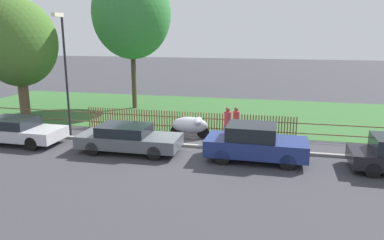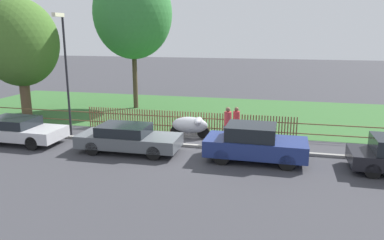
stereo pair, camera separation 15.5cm
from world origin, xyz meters
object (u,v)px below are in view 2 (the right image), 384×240
(parked_car_navy_estate, at_px, (254,143))
(pedestrian_by_lamp, at_px, (236,121))
(tree_nearest_kerb, at_px, (20,43))
(pedestrian_near_fence, at_px, (228,123))
(parked_car_black_saloon, at_px, (128,138))
(street_lamp, at_px, (65,61))
(covered_motorcycle, at_px, (191,125))
(tree_behind_motorcycle, at_px, (133,14))
(parked_car_silver_hatchback, at_px, (17,130))

(parked_car_navy_estate, relative_size, pedestrian_by_lamp, 2.57)
(tree_nearest_kerb, xyz_separation_m, pedestrian_near_fence, (13.37, -3.07, -3.55))
(parked_car_black_saloon, relative_size, pedestrian_by_lamp, 2.80)
(parked_car_navy_estate, bearing_deg, street_lamp, 170.43)
(covered_motorcycle, relative_size, tree_behind_motorcycle, 0.21)
(parked_car_silver_hatchback, xyz_separation_m, pedestrian_by_lamp, (10.12, 3.15, 0.26))
(parked_car_silver_hatchback, distance_m, pedestrian_by_lamp, 10.60)
(parked_car_navy_estate, distance_m, tree_behind_motorcycle, 14.03)
(street_lamp, bearing_deg, parked_car_navy_estate, -10.31)
(parked_car_black_saloon, distance_m, parked_car_navy_estate, 5.52)
(parked_car_black_saloon, distance_m, pedestrian_near_fence, 4.76)
(parked_car_black_saloon, bearing_deg, parked_car_navy_estate, 0.57)
(pedestrian_near_fence, bearing_deg, tree_nearest_kerb, 144.00)
(pedestrian_near_fence, xyz_separation_m, pedestrian_by_lamp, (0.32, 0.75, -0.07))
(street_lamp, bearing_deg, parked_car_silver_hatchback, -133.90)
(parked_car_navy_estate, bearing_deg, parked_car_black_saloon, -178.08)
(tree_nearest_kerb, relative_size, pedestrian_near_fence, 4.16)
(covered_motorcycle, xyz_separation_m, pedestrian_by_lamp, (2.23, 0.36, 0.25))
(tree_behind_motorcycle, bearing_deg, parked_car_navy_estate, -46.10)
(covered_motorcycle, height_order, tree_behind_motorcycle, tree_behind_motorcycle)
(tree_nearest_kerb, relative_size, street_lamp, 1.19)
(parked_car_silver_hatchback, height_order, covered_motorcycle, parked_car_silver_hatchback)
(tree_behind_motorcycle, height_order, pedestrian_near_fence, tree_behind_motorcycle)
(parked_car_navy_estate, xyz_separation_m, tree_behind_motorcycle, (-8.91, 9.26, 5.62))
(parked_car_silver_hatchback, distance_m, tree_nearest_kerb, 7.60)
(covered_motorcycle, distance_m, street_lamp, 6.99)
(tree_behind_motorcycle, distance_m, street_lamp, 7.99)
(parked_car_silver_hatchback, relative_size, tree_behind_motorcycle, 0.47)
(parked_car_black_saloon, xyz_separation_m, street_lamp, (-4.01, 1.85, 3.15))
(parked_car_black_saloon, bearing_deg, pedestrian_by_lamp, 35.51)
(parked_car_black_saloon, xyz_separation_m, tree_nearest_kerb, (-9.30, 5.53, 3.90))
(parked_car_navy_estate, height_order, pedestrian_near_fence, pedestrian_near_fence)
(tree_nearest_kerb, distance_m, tree_behind_motorcycle, 7.29)
(street_lamp, bearing_deg, covered_motorcycle, 9.23)
(tree_behind_motorcycle, distance_m, pedestrian_near_fence, 11.53)
(tree_behind_motorcycle, xyz_separation_m, pedestrian_by_lamp, (7.79, -6.17, -5.48))
(tree_nearest_kerb, bearing_deg, parked_car_black_saloon, -30.72)
(parked_car_navy_estate, relative_size, street_lamp, 0.68)
(parked_car_black_saloon, height_order, pedestrian_by_lamp, pedestrian_by_lamp)
(tree_nearest_kerb, xyz_separation_m, street_lamp, (5.29, -3.68, -0.75))
(covered_motorcycle, bearing_deg, parked_car_black_saloon, -128.68)
(parked_car_black_saloon, relative_size, tree_nearest_kerb, 0.62)
(pedestrian_near_fence, height_order, pedestrian_by_lamp, pedestrian_near_fence)
(tree_nearest_kerb, relative_size, pedestrian_by_lamp, 4.50)
(pedestrian_near_fence, bearing_deg, parked_car_silver_hatchback, 170.67)
(parked_car_black_saloon, relative_size, parked_car_navy_estate, 1.09)
(parked_car_black_saloon, relative_size, covered_motorcycle, 2.27)
(covered_motorcycle, xyz_separation_m, tree_behind_motorcycle, (-5.56, 6.53, 5.73))
(parked_car_black_saloon, height_order, street_lamp, street_lamp)
(tree_nearest_kerb, height_order, tree_behind_motorcycle, tree_behind_motorcycle)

